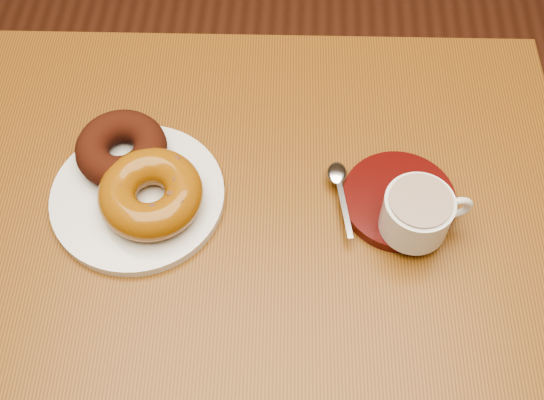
{
  "coord_description": "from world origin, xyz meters",
  "views": [
    {
      "loc": [
        0.02,
        -0.29,
        1.48
      ],
      "look_at": [
        -0.01,
        0.15,
        0.77
      ],
      "focal_mm": 45.0,
      "sensor_mm": 36.0,
      "label": 1
    }
  ],
  "objects_px": {
    "cafe_table": "(258,252)",
    "coffee_cup": "(418,213)",
    "donut_plate": "(138,197)",
    "saucer": "(399,201)"
  },
  "relations": [
    {
      "from": "cafe_table",
      "to": "coffee_cup",
      "type": "bearing_deg",
      "value": -8.79
    },
    {
      "from": "donut_plate",
      "to": "coffee_cup",
      "type": "bearing_deg",
      "value": -4.77
    },
    {
      "from": "cafe_table",
      "to": "saucer",
      "type": "bearing_deg",
      "value": 3.21
    },
    {
      "from": "cafe_table",
      "to": "coffee_cup",
      "type": "xyz_separation_m",
      "value": [
        0.19,
        -0.02,
        0.16
      ]
    },
    {
      "from": "cafe_table",
      "to": "saucer",
      "type": "distance_m",
      "value": 0.22
    },
    {
      "from": "saucer",
      "to": "coffee_cup",
      "type": "height_order",
      "value": "coffee_cup"
    },
    {
      "from": "cafe_table",
      "to": "saucer",
      "type": "relative_size",
      "value": 5.82
    },
    {
      "from": "saucer",
      "to": "coffee_cup",
      "type": "distance_m",
      "value": 0.06
    },
    {
      "from": "cafe_table",
      "to": "coffee_cup",
      "type": "height_order",
      "value": "coffee_cup"
    },
    {
      "from": "cafe_table",
      "to": "saucer",
      "type": "height_order",
      "value": "saucer"
    }
  ]
}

